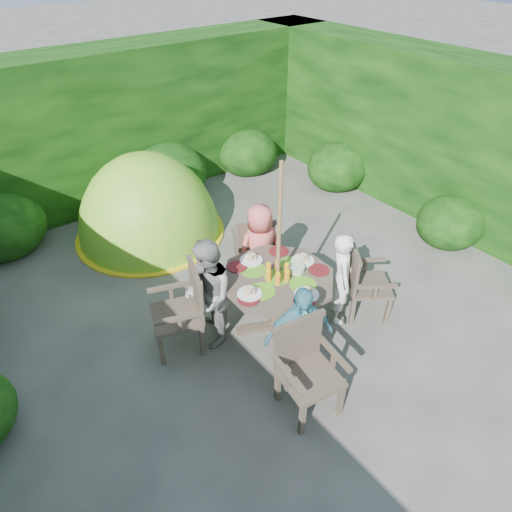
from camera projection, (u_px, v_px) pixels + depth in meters
ground at (255, 307)px, 5.93m from camera, size 60.00×60.00×0.00m
hedge_enclosure at (193, 183)px, 6.05m from camera, size 9.00×9.00×2.50m
patio_table at (278, 285)px, 5.25m from camera, size 1.77×1.77×0.94m
parasol_pole at (278, 255)px, 4.99m from camera, size 0.06×0.06×2.20m
garden_chair_right at (363, 281)px, 5.57m from camera, size 0.73×0.75×0.94m
garden_chair_left at (183, 309)px, 5.11m from camera, size 0.70×0.74×1.00m
garden_chair_back at (254, 245)px, 6.21m from camera, size 0.70×0.67×0.90m
garden_chair_front at (306, 366)px, 4.46m from camera, size 0.66×0.60×0.98m
child_right at (341, 278)px, 5.43m from camera, size 0.50×0.53×1.22m
child_left at (208, 295)px, 5.08m from camera, size 0.77×0.83×1.37m
child_back at (260, 249)px, 5.89m from camera, size 0.68×0.51×1.26m
child_front at (299, 337)px, 4.64m from camera, size 0.80×0.56×1.26m
dome_tent at (152, 234)px, 7.33m from camera, size 2.55×2.55×2.67m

